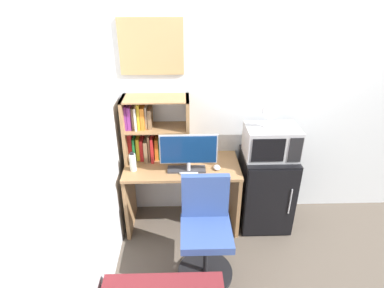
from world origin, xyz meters
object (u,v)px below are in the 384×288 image
Objects in this scene: monitor at (189,152)px; keyboard at (187,169)px; hutch_bookshelf at (148,130)px; computer_mouse at (217,167)px; microwave at (271,142)px; wall_corkboard at (151,47)px; water_bottle at (133,162)px; mini_fridge at (265,190)px; desk_fan at (271,114)px; desk_chair at (206,234)px.

monitor reaches higher than keyboard.
hutch_bookshelf is 7.03× the size of computer_mouse.
hutch_bookshelf is at bearing 173.17° from microwave.
water_bottle is at bearing -119.44° from wall_corkboard.
hutch_bookshelf reaches higher than computer_mouse.
hutch_bookshelf reaches higher than keyboard.
wall_corkboard reaches higher than microwave.
keyboard is at bearing -172.58° from mini_fridge.
hutch_bookshelf is 1.21m from desk_fan.
hutch_bookshelf is 1.23m from microwave.
desk_fan reaches higher than monitor.
water_bottle is (-0.82, -0.00, 0.08)m from computer_mouse.
desk_fan is at bearing 10.49° from computer_mouse.
desk_fan is (1.32, 0.09, 0.45)m from water_bottle.
mini_fridge is at bearing -90.27° from microwave.
hutch_bookshelf is at bearing 123.76° from desk_chair.
computer_mouse is 0.48× the size of water_bottle.
monitor is 2.15× the size of desk_fan.
hutch_bookshelf is at bearing 173.03° from mini_fridge.
desk_chair is (-0.68, -0.66, 0.01)m from mini_fridge.
monitor is 1.47× the size of keyboard.
desk_chair is 1.57× the size of wall_corkboard.
mini_fridge is 1.39× the size of wall_corkboard.
microwave is 1.47m from wall_corkboard.
wall_corkboard reaches higher than desk_chair.
monitor is at bearing -50.83° from wall_corkboard.
hutch_bookshelf is 1.16m from desk_chair.
computer_mouse is 0.16× the size of wall_corkboard.
water_bottle is (-0.52, 0.01, 0.08)m from keyboard.
water_bottle is 0.78× the size of desk_fan.
monitor is 0.66× the size of mini_fridge.
microwave reaches higher than water_bottle.
computer_mouse is 0.73m from desk_fan.
monitor is 0.83m from microwave.
desk_fan is at bearing 7.61° from keyboard.
monitor is 0.22m from keyboard.
computer_mouse is (0.68, -0.24, -0.30)m from hutch_bookshelf.
water_bottle is at bearing -175.82° from microwave.
desk_chair reaches higher than mini_fridge.
computer_mouse is at bearing -169.73° from microwave.
desk_fan reaches higher than computer_mouse.
monitor is 0.56m from water_bottle.
microwave is at bearing 4.18° from water_bottle.
desk_fan is 1.28m from wall_corkboard.
water_bottle is at bearing 178.58° from keyboard.
water_bottle reaches higher than computer_mouse.
water_bottle is 1.40m from desk_fan.
computer_mouse is at bearing 0.12° from water_bottle.
water_bottle is at bearing 175.26° from monitor.
desk_chair is at bearing -136.02° from microwave.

